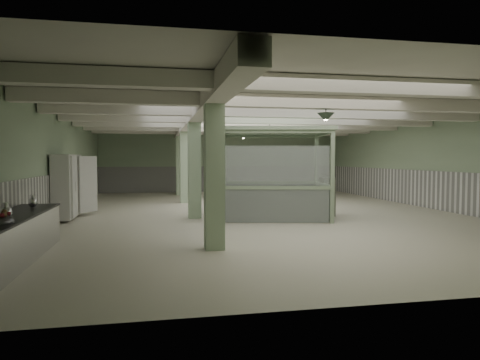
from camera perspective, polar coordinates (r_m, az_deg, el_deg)
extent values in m
plane|color=silver|center=(15.90, 2.66, -4.32)|extent=(20.00, 20.00, 0.00)
cube|color=silver|center=(15.85, 2.69, 8.70)|extent=(14.00, 20.00, 0.02)
cube|color=#96AE8B|center=(25.59, -2.65, 2.50)|extent=(14.00, 0.02, 3.60)
cube|color=#96AE8B|center=(6.51, 24.07, 0.77)|extent=(14.00, 0.02, 3.60)
cube|color=#96AE8B|center=(15.66, -23.07, 1.94)|extent=(0.02, 20.00, 3.60)
cube|color=#96AE8B|center=(18.71, 24.00, 2.06)|extent=(0.02, 20.00, 3.60)
cube|color=white|center=(15.71, -22.91, -1.89)|extent=(0.05, 19.90, 1.50)
cube|color=white|center=(18.74, 23.87, -1.16)|extent=(0.05, 19.90, 1.50)
cube|color=white|center=(25.60, -2.63, 0.14)|extent=(13.90, 0.05, 1.50)
cube|color=white|center=(15.43, -6.46, 8.02)|extent=(0.45, 19.90, 0.40)
cube|color=white|center=(8.78, 14.67, 12.05)|extent=(13.90, 0.35, 0.32)
cube|color=white|center=(11.06, 8.95, 10.21)|extent=(13.90, 0.35, 0.32)
cube|color=white|center=(13.43, 5.26, 8.96)|extent=(13.90, 0.35, 0.32)
cube|color=white|center=(15.83, 2.69, 8.06)|extent=(13.90, 0.35, 0.32)
cube|color=white|center=(18.26, 0.81, 7.38)|extent=(13.90, 0.35, 0.32)
cube|color=white|center=(20.71, -0.62, 6.87)|extent=(13.90, 0.35, 0.32)
cube|color=white|center=(23.16, -1.75, 6.45)|extent=(13.90, 0.35, 0.32)
cube|color=#ACC9A2|center=(9.40, -3.46, 1.63)|extent=(0.42, 0.42, 3.60)
cube|color=#ACC9A2|center=(14.37, -6.10, 2.09)|extent=(0.42, 0.42, 3.60)
cube|color=#ACC9A2|center=(19.36, -7.38, 2.31)|extent=(0.42, 0.42, 3.60)
cube|color=#ACC9A2|center=(23.35, -8.01, 2.42)|extent=(0.42, 0.42, 3.60)
cone|color=#304031|center=(11.20, 11.37, 8.20)|extent=(0.44, 0.44, 0.22)
cone|color=#304031|center=(16.41, 3.98, 6.58)|extent=(0.44, 0.44, 0.22)
cone|color=#304031|center=(21.27, 0.47, 5.77)|extent=(0.44, 0.44, 0.22)
cube|color=silver|center=(15.23, -22.04, -0.98)|extent=(0.56, 2.24, 2.05)
cube|color=silver|center=(14.67, -21.23, -1.10)|extent=(0.06, 0.84, 1.95)
cube|color=silver|center=(15.75, -20.09, -0.82)|extent=(0.52, 0.73, 1.95)
cube|color=silver|center=(14.66, -21.08, -1.10)|extent=(0.02, 0.05, 0.30)
cube|color=silver|center=(15.67, -20.43, -0.84)|extent=(0.02, 0.05, 0.30)
cube|color=#8DA382|center=(13.14, -2.68, 0.44)|extent=(0.14, 0.14, 2.87)
cube|color=#8DA382|center=(16.01, -2.10, 0.90)|extent=(0.14, 0.14, 2.87)
cube|color=#8DA382|center=(13.40, 12.21, 0.42)|extent=(0.14, 0.14, 2.87)
cube|color=#8DA382|center=(16.22, 10.17, 0.88)|extent=(0.14, 0.14, 2.87)
cube|color=#8DA382|center=(14.61, 4.44, 6.56)|extent=(4.25, 3.81, 0.12)
cube|color=white|center=(13.23, 4.82, -3.41)|extent=(3.19, 0.71, 1.05)
cube|color=silver|center=(13.15, 4.84, 1.93)|extent=(3.19, 0.71, 1.22)
cube|color=white|center=(16.08, 4.06, -2.27)|extent=(3.19, 0.71, 1.05)
cube|color=silver|center=(16.01, 4.08, 2.12)|extent=(3.19, 0.71, 1.22)
cube|color=white|center=(14.64, -2.35, -2.78)|extent=(0.60, 2.63, 1.05)
cube|color=silver|center=(14.57, -2.36, 2.04)|extent=(0.60, 2.63, 1.22)
cube|color=white|center=(14.87, 11.06, -2.74)|extent=(0.60, 2.63, 1.05)
cube|color=silver|center=(14.80, 11.11, 2.00)|extent=(0.60, 2.63, 1.22)
cube|color=#595D4D|center=(15.24, 11.54, -2.17)|extent=(0.49, 0.66, 1.33)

